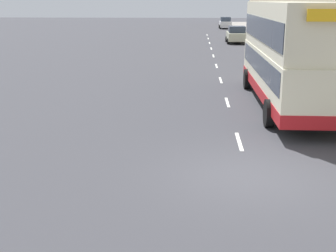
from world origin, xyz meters
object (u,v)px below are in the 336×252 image
object	(u,v)px
pedestrian_4	(331,74)
double_decker_bus_near	(290,52)
pedestrian_3	(331,67)
car_0	(225,23)
car_1	(236,35)

from	to	relation	value
pedestrian_4	double_decker_bus_near	bearing A→B (deg)	-138.77
pedestrian_3	car_0	bearing A→B (deg)	92.56
car_1	pedestrian_3	bearing A→B (deg)	-84.05
car_0	car_1	distance (m)	25.79
double_decker_bus_near	pedestrian_4	xyz separation A→B (m)	(2.34, 2.05, -1.23)
car_0	car_1	xyz separation A→B (m)	(-0.37, -25.79, -0.01)
car_1	pedestrian_4	world-z (taller)	pedestrian_4
car_0	car_1	size ratio (longest dim) A/B	0.96
pedestrian_3	pedestrian_4	xyz separation A→B (m)	(-0.64, -2.35, -0.03)
pedestrian_4	pedestrian_3	bearing A→B (deg)	74.76
car_0	pedestrian_3	distance (m)	51.49
car_0	pedestrian_4	xyz separation A→B (m)	(1.66, -53.79, 0.17)
double_decker_bus_near	pedestrian_4	size ratio (longest dim) A/B	6.43
pedestrian_3	pedestrian_4	size ratio (longest dim) A/B	1.04
car_1	pedestrian_4	xyz separation A→B (m)	(2.03, -28.00, 0.18)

